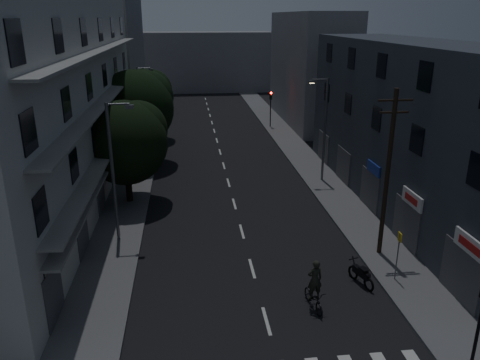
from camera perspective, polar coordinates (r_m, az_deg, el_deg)
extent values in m
plane|color=black|center=(41.86, -2.04, 1.96)|extent=(160.00, 160.00, 0.00)
cube|color=#565659|center=(41.95, -12.31, 1.66)|extent=(3.00, 90.00, 0.15)
cube|color=#565659|center=(43.05, 7.96, 2.38)|extent=(3.00, 90.00, 0.15)
cube|color=beige|center=(21.17, 3.25, -16.76)|extent=(0.15, 2.00, 0.01)
cube|color=beige|center=(24.90, 1.48, -10.72)|extent=(0.15, 2.00, 0.01)
cube|color=beige|center=(28.85, 0.23, -6.28)|extent=(0.15, 2.00, 0.01)
cube|color=beige|center=(32.94, -0.70, -2.92)|extent=(0.15, 2.00, 0.01)
cube|color=beige|center=(37.13, -1.42, -0.32)|extent=(0.15, 2.00, 0.01)
cube|color=beige|center=(41.38, -1.99, 1.76)|extent=(0.15, 2.00, 0.01)
cube|color=beige|center=(45.68, -2.45, 3.45)|extent=(0.15, 2.00, 0.01)
cube|color=beige|center=(50.02, -2.84, 4.84)|extent=(0.15, 2.00, 0.01)
cube|color=beige|center=(54.38, -3.16, 6.01)|extent=(0.15, 2.00, 0.01)
cube|color=beige|center=(58.76, -3.44, 7.01)|extent=(0.15, 2.00, 0.01)
cube|color=beige|center=(63.16, -3.68, 7.87)|extent=(0.15, 2.00, 0.01)
cube|color=beige|center=(67.57, -3.89, 8.61)|extent=(0.15, 2.00, 0.01)
cube|color=beige|center=(72.00, -4.07, 9.27)|extent=(0.15, 2.00, 0.01)
cube|color=beige|center=(76.43, -4.24, 9.85)|extent=(0.15, 2.00, 0.01)
cube|color=#B7B8B2|center=(34.46, -21.73, 8.83)|extent=(6.00, 36.00, 14.00)
cube|color=black|center=(21.50, -21.98, -11.36)|extent=(0.06, 1.60, 1.60)
cube|color=black|center=(26.69, -18.81, -4.87)|extent=(0.06, 1.60, 1.60)
cube|color=black|center=(32.16, -16.74, -0.54)|extent=(0.06, 1.60, 1.60)
cube|color=black|center=(37.80, -15.28, 2.53)|extent=(0.06, 1.60, 1.60)
cube|color=black|center=(43.53, -14.20, 4.79)|extent=(0.06, 1.60, 1.60)
cube|color=black|center=(49.32, -13.37, 6.52)|extent=(0.06, 1.60, 1.60)
cube|color=black|center=(20.14, -23.10, -3.46)|extent=(0.06, 1.60, 1.60)
cube|color=black|center=(25.61, -19.58, 1.69)|extent=(0.06, 1.60, 1.60)
cube|color=black|center=(31.27, -17.30, 4.99)|extent=(0.06, 1.60, 1.60)
cube|color=black|center=(37.04, -15.72, 7.27)|extent=(0.06, 1.60, 1.60)
cube|color=black|center=(42.87, -14.55, 8.93)|extent=(0.06, 1.60, 1.60)
cube|color=black|center=(48.75, -13.66, 10.19)|extent=(0.06, 1.60, 1.60)
cube|color=black|center=(19.22, -24.34, 5.39)|extent=(0.06, 1.60, 1.60)
cube|color=black|center=(24.89, -20.40, 8.72)|extent=(0.06, 1.60, 1.60)
cube|color=black|center=(30.69, -17.90, 10.78)|extent=(0.06, 1.60, 1.60)
cube|color=black|center=(36.55, -16.18, 12.17)|extent=(0.06, 1.60, 1.60)
cube|color=black|center=(42.45, -14.92, 13.17)|extent=(0.06, 1.60, 1.60)
cube|color=black|center=(48.38, -13.96, 13.93)|extent=(0.06, 1.60, 1.60)
cube|color=black|center=(18.81, -25.72, 14.87)|extent=(0.06, 1.60, 1.60)
cube|color=black|center=(24.57, -21.29, 16.05)|extent=(0.06, 1.60, 1.60)
cube|color=black|center=(30.43, -18.54, 16.73)|extent=(0.06, 1.60, 1.60)
cube|color=black|center=(36.33, -16.66, 17.17)|extent=(0.06, 1.60, 1.60)
cube|color=black|center=(42.27, -15.31, 17.48)|extent=(0.06, 1.60, 1.60)
cube|color=black|center=(48.21, -14.28, 17.71)|extent=(0.06, 1.60, 1.60)
cube|color=gray|center=(34.34, -15.47, 4.32)|extent=(1.00, 32.40, 0.12)
cube|color=gray|center=(33.70, -15.95, 9.58)|extent=(1.00, 32.40, 0.12)
cube|color=gray|center=(33.35, -16.47, 15.00)|extent=(1.00, 32.40, 0.12)
cube|color=gray|center=(34.59, -15.50, 2.88)|extent=(0.80, 32.40, 0.12)
cube|color=#424247|center=(21.79, -21.75, -12.72)|extent=(0.06, 2.40, 2.40)
cube|color=#424247|center=(26.93, -18.66, -6.04)|extent=(0.06, 2.40, 2.40)
cube|color=#424247|center=(32.36, -16.62, -1.53)|extent=(0.06, 2.40, 2.40)
cube|color=#424247|center=(37.97, -15.19, 1.66)|extent=(0.06, 2.40, 2.40)
cube|color=#424247|center=(43.68, -14.12, 4.03)|extent=(0.06, 2.40, 2.40)
cube|color=#424247|center=(49.45, -13.30, 5.84)|extent=(0.06, 2.40, 2.40)
cube|color=#2C323B|center=(33.29, 20.68, 5.98)|extent=(6.00, 28.00, 11.00)
cube|color=black|center=(22.01, 27.05, 0.89)|extent=(0.06, 1.40, 1.50)
cube|color=black|center=(26.56, 20.75, 4.63)|extent=(0.06, 1.40, 1.50)
cube|color=black|center=(31.42, 16.30, 7.22)|extent=(0.06, 1.40, 1.50)
cube|color=black|center=(36.46, 13.03, 9.07)|extent=(0.06, 1.40, 1.50)
cube|color=black|center=(41.62, 10.54, 10.46)|extent=(0.06, 1.40, 1.50)
cube|color=black|center=(26.00, 21.62, 11.67)|extent=(0.06, 1.40, 1.50)
cube|color=black|center=(30.94, 16.88, 13.19)|extent=(0.06, 1.40, 1.50)
cube|color=black|center=(36.05, 13.43, 14.24)|extent=(0.06, 1.40, 1.50)
cube|color=black|center=(41.26, 10.83, 14.99)|extent=(0.06, 1.40, 1.50)
cube|color=#424247|center=(23.85, 25.24, -10.35)|extent=(0.06, 3.00, 2.60)
cube|color=#424247|center=(28.10, 19.56, -5.07)|extent=(0.06, 3.00, 2.60)
cube|color=#424247|center=(32.73, 15.49, -1.19)|extent=(0.06, 3.00, 2.60)
cube|color=#424247|center=(37.59, 12.46, 1.71)|extent=(0.06, 3.00, 2.60)
cube|color=#424247|center=(42.61, 10.13, 3.94)|extent=(0.06, 3.00, 2.60)
cube|color=silver|center=(22.70, 26.33, -7.21)|extent=(0.12, 2.40, 0.80)
cube|color=#B21414|center=(22.66, 26.16, -7.23)|extent=(0.02, 1.60, 0.36)
cube|color=silver|center=(27.03, 20.27, -2.21)|extent=(0.12, 2.20, 0.80)
cube|color=#B21414|center=(27.00, 20.12, -2.22)|extent=(0.02, 1.40, 0.36)
cube|color=navy|center=(31.73, 15.97, 1.37)|extent=(0.12, 2.00, 0.70)
cube|color=slate|center=(63.63, -15.11, 14.63)|extent=(6.00, 20.00, 16.00)
cube|color=slate|center=(59.12, 8.47, 13.29)|extent=(6.00, 20.00, 13.00)
cube|color=slate|center=(85.23, -4.62, 14.20)|extent=(24.00, 8.00, 10.00)
cylinder|color=black|center=(33.39, -13.51, 0.61)|extent=(0.44, 0.44, 3.84)
sphere|color=black|center=(32.75, -13.82, 4.43)|extent=(5.76, 5.76, 5.76)
sphere|color=black|center=(33.17, -12.30, 6.02)|extent=(4.03, 4.03, 4.03)
sphere|color=black|center=(32.19, -15.28, 4.85)|extent=(3.74, 3.74, 3.74)
cylinder|color=black|center=(42.13, -12.42, 4.95)|extent=(0.44, 0.44, 4.41)
sphere|color=black|center=(41.57, -12.68, 8.48)|extent=(6.63, 6.63, 6.63)
sphere|color=black|center=(42.16, -11.29, 9.87)|extent=(4.64, 4.64, 4.64)
sphere|color=black|center=(40.94, -13.99, 8.93)|extent=(4.31, 4.31, 4.31)
cylinder|color=black|center=(50.62, -11.50, 7.13)|extent=(0.44, 0.44, 3.96)
sphere|color=black|center=(50.19, -11.68, 9.78)|extent=(5.92, 5.92, 5.92)
sphere|color=black|center=(50.74, -10.65, 10.79)|extent=(4.14, 4.14, 4.14)
sphere|color=black|center=(49.61, -12.63, 10.13)|extent=(3.85, 3.85, 3.85)
cylinder|color=black|center=(19.32, 26.88, -16.73)|extent=(0.12, 0.12, 3.20)
cylinder|color=black|center=(55.63, 3.73, 8.14)|extent=(0.12, 0.12, 3.20)
cube|color=black|center=(55.27, 3.78, 10.23)|extent=(0.28, 0.22, 0.90)
sphere|color=#FF0C05|center=(55.08, 3.81, 10.54)|extent=(0.22, 0.22, 0.22)
sphere|color=#3F330C|center=(55.12, 3.81, 10.23)|extent=(0.22, 0.22, 0.22)
sphere|color=black|center=(55.17, 3.80, 9.93)|extent=(0.22, 0.22, 0.22)
cylinder|color=black|center=(55.67, -10.21, 7.89)|extent=(0.12, 0.12, 3.20)
cube|color=black|center=(55.32, -10.33, 9.97)|extent=(0.28, 0.22, 0.90)
sphere|color=black|center=(55.12, -10.36, 10.28)|extent=(0.22, 0.22, 0.22)
sphere|color=#3F330C|center=(55.17, -10.34, 9.98)|extent=(0.22, 0.22, 0.22)
sphere|color=#0CFF26|center=(55.21, -10.33, 9.67)|extent=(0.22, 0.22, 0.22)
cylinder|color=#5B5D63|center=(27.13, -15.25, 0.76)|extent=(0.18, 0.18, 8.00)
cylinder|color=#5B5D63|center=(26.11, -14.69, 8.95)|extent=(1.20, 0.10, 0.10)
cube|color=#5B5D63|center=(26.06, -13.34, 8.71)|extent=(0.45, 0.25, 0.18)
cube|color=#4C4C4C|center=(26.07, -13.32, 8.49)|extent=(0.35, 0.18, 0.04)
cylinder|color=#575A5F|center=(36.86, 10.29, 5.95)|extent=(0.18, 0.18, 8.00)
cylinder|color=#575A5F|center=(36.01, 9.73, 11.99)|extent=(1.20, 0.10, 0.10)
cube|color=#575A5F|center=(35.87, 8.77, 11.77)|extent=(0.45, 0.25, 0.18)
cube|color=#FFD88C|center=(35.88, 8.77, 11.61)|extent=(0.35, 0.18, 0.04)
cylinder|color=#5C5F64|center=(45.03, -12.10, 8.23)|extent=(0.18, 0.18, 8.00)
cylinder|color=#5C5F64|center=(44.42, -11.67, 13.21)|extent=(1.20, 0.10, 0.10)
cube|color=#5C5F64|center=(44.39, -10.86, 13.06)|extent=(0.45, 0.25, 0.18)
cube|color=#4C4C4C|center=(44.40, -10.85, 12.93)|extent=(0.35, 0.18, 0.04)
cylinder|color=black|center=(25.55, 17.52, 0.58)|extent=(0.24, 0.24, 9.00)
cube|color=black|center=(24.64, 18.43, 9.20)|extent=(1.80, 0.10, 0.10)
cube|color=black|center=(24.74, 18.29, 7.83)|extent=(1.50, 0.10, 0.10)
cylinder|color=#595B60|center=(24.34, 18.63, -8.83)|extent=(0.06, 0.06, 2.50)
cube|color=yellow|center=(23.88, 18.90, -6.60)|extent=(0.05, 0.35, 0.45)
torus|color=black|center=(23.81, 15.42, -12.18)|extent=(0.32, 0.72, 0.72)
torus|color=black|center=(24.61, 13.61, -10.90)|extent=(0.32, 0.72, 0.72)
cube|color=black|center=(24.04, 14.56, -10.86)|extent=(0.58, 1.14, 0.36)
cube|color=black|center=(23.81, 14.85, -10.47)|extent=(0.43, 0.53, 0.10)
cylinder|color=black|center=(24.35, 13.77, -10.02)|extent=(0.19, 0.44, 0.86)
cube|color=black|center=(24.27, 13.68, -9.29)|extent=(0.55, 0.21, 0.04)
imported|color=black|center=(21.91, 8.97, -14.04)|extent=(0.95, 1.98, 1.00)
imported|color=black|center=(21.41, 9.10, -11.89)|extent=(0.76, 0.56, 1.91)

